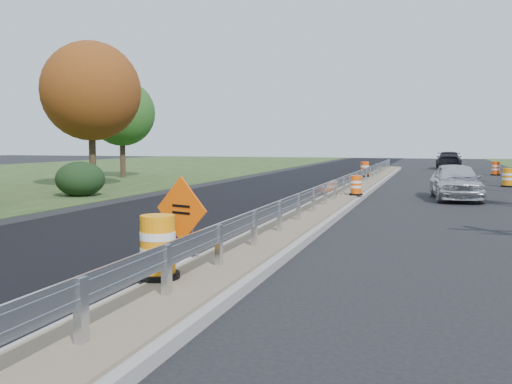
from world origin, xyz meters
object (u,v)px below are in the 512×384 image
(barrel_median_mid, at_px, (356,186))
(car_silver, at_px, (456,181))
(barrel_shoulder_mid, at_px, (508,178))
(barrel_shoulder_far, at_px, (496,169))
(barrel_median_far, at_px, (365,169))
(car_dark_far, at_px, (449,160))
(caution_sign, at_px, (182,244))
(barrel_median_near, at_px, (158,248))

(barrel_median_mid, distance_m, car_silver, 4.18)
(barrel_shoulder_mid, relative_size, barrel_shoulder_far, 1.01)
(barrel_median_far, xyz_separation_m, barrel_shoulder_mid, (7.72, -2.92, -0.20))
(barrel_shoulder_far, relative_size, car_dark_far, 0.19)
(caution_sign, distance_m, barrel_median_near, 1.85)
(car_silver, xyz_separation_m, car_dark_far, (0.36, 28.29, -0.00))
(caution_sign, xyz_separation_m, barrel_shoulder_far, (8.60, 33.58, 0.03))
(barrel_median_far, distance_m, barrel_shoulder_far, 11.48)
(barrel_median_mid, bearing_deg, caution_sign, -96.65)
(barrel_median_near, bearing_deg, barrel_median_mid, 85.76)
(barrel_shoulder_far, bearing_deg, car_dark_far, 107.06)
(barrel_median_mid, height_order, barrel_shoulder_far, barrel_median_mid)
(car_silver, bearing_deg, barrel_median_mid, -161.03)
(barrel_median_near, xyz_separation_m, barrel_median_mid, (1.10, 14.85, -0.10))
(barrel_median_far, relative_size, barrel_shoulder_far, 0.95)
(car_silver, bearing_deg, barrel_median_far, 108.90)
(car_silver, height_order, car_dark_far, car_silver)
(barrel_median_near, xyz_separation_m, barrel_shoulder_far, (8.18, 35.36, -0.24))
(barrel_shoulder_far, bearing_deg, barrel_shoulder_mid, -92.36)
(barrel_median_near, xyz_separation_m, barrel_median_far, (0.00, 27.30, -0.03))
(barrel_shoulder_mid, height_order, car_silver, car_silver)
(barrel_shoulder_far, height_order, car_silver, car_silver)
(barrel_median_far, bearing_deg, car_silver, -65.45)
(barrel_shoulder_far, bearing_deg, car_silver, -99.91)
(caution_sign, height_order, barrel_median_near, caution_sign)
(caution_sign, bearing_deg, barrel_median_far, 107.58)
(barrel_median_near, bearing_deg, car_silver, 73.56)
(barrel_median_mid, bearing_deg, car_dark_far, 82.12)
(barrel_median_far, xyz_separation_m, car_dark_far, (5.26, 17.57, 0.08))
(barrel_median_near, relative_size, barrel_median_mid, 1.27)
(car_dark_far, bearing_deg, barrel_median_near, 85.01)
(barrel_median_mid, distance_m, barrel_shoulder_far, 21.70)
(barrel_median_near, distance_m, barrel_shoulder_mid, 25.58)
(barrel_median_mid, height_order, barrel_median_far, barrel_median_far)
(barrel_median_near, distance_m, barrel_shoulder_far, 36.30)
(barrel_shoulder_far, bearing_deg, barrel_median_mid, -109.03)
(barrel_median_mid, distance_m, car_dark_far, 30.32)
(caution_sign, relative_size, barrel_median_mid, 2.20)
(barrel_shoulder_far, bearing_deg, barrel_median_far, -135.40)
(barrel_shoulder_far, distance_m, car_dark_far, 9.95)
(barrel_median_near, height_order, barrel_median_mid, barrel_median_near)
(barrel_median_far, relative_size, barrel_shoulder_mid, 0.94)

